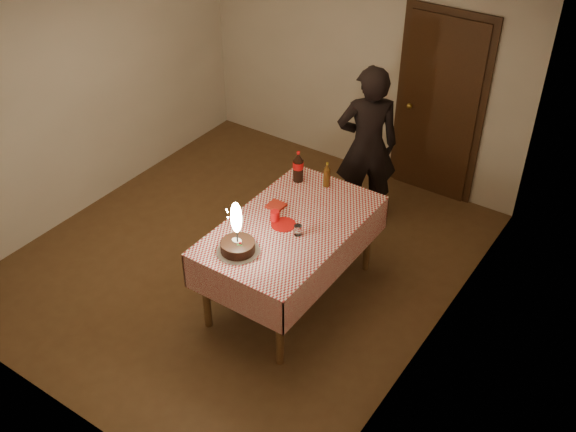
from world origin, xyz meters
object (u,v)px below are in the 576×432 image
(birthday_cake, at_px, (237,240))
(clear_cup, at_px, (298,230))
(dining_table, at_px, (291,234))
(amber_bottle_left, at_px, (327,175))
(cola_bottle, at_px, (298,167))
(red_cup, at_px, (275,216))
(photographer, at_px, (367,146))
(red_plate, at_px, (283,224))

(birthday_cake, distance_m, clear_cup, 0.55)
(dining_table, bearing_deg, amber_bottle_left, 95.47)
(cola_bottle, bearing_deg, dining_table, -61.22)
(red_cup, bearing_deg, dining_table, 15.71)
(dining_table, relative_size, amber_bottle_left, 6.75)
(dining_table, xyz_separation_m, photographer, (-0.08, 1.50, 0.16))
(dining_table, distance_m, amber_bottle_left, 0.73)
(dining_table, height_order, cola_bottle, cola_bottle)
(red_cup, xyz_separation_m, photographer, (0.07, 1.54, -0.00))
(red_cup, relative_size, cola_bottle, 0.31)
(birthday_cake, bearing_deg, clear_cup, 58.93)
(red_cup, height_order, clear_cup, red_cup)
(red_cup, relative_size, photographer, 0.06)
(dining_table, bearing_deg, red_plate, -134.59)
(birthday_cake, distance_m, red_plate, 0.53)
(red_plate, relative_size, photographer, 0.13)
(red_cup, bearing_deg, clear_cup, -10.30)
(clear_cup, distance_m, cola_bottle, 0.86)
(clear_cup, xyz_separation_m, amber_bottle_left, (-0.20, 0.78, 0.07))
(red_cup, xyz_separation_m, cola_bottle, (-0.19, 0.66, 0.10))
(birthday_cake, height_order, amber_bottle_left, birthday_cake)
(dining_table, bearing_deg, clear_cup, -35.07)
(birthday_cake, distance_m, red_cup, 0.52)
(birthday_cake, bearing_deg, cola_bottle, 99.05)
(red_cup, distance_m, amber_bottle_left, 0.74)
(birthday_cake, xyz_separation_m, cola_bottle, (-0.19, 1.18, 0.04))
(red_plate, distance_m, cola_bottle, 0.75)
(dining_table, relative_size, photographer, 0.98)
(red_plate, bearing_deg, amber_bottle_left, 91.36)
(cola_bottle, xyz_separation_m, photographer, (0.26, 0.88, -0.11))
(red_plate, distance_m, amber_bottle_left, 0.75)
(photographer, bearing_deg, clear_cup, -82.63)
(birthday_cake, bearing_deg, photographer, 87.87)
(dining_table, height_order, birthday_cake, birthday_cake)
(cola_bottle, relative_size, photographer, 0.18)
(amber_bottle_left, distance_m, photographer, 0.81)
(birthday_cake, height_order, clear_cup, birthday_cake)
(dining_table, xyz_separation_m, amber_bottle_left, (-0.07, 0.69, 0.23))
(dining_table, relative_size, clear_cup, 19.11)
(clear_cup, bearing_deg, dining_table, 144.93)
(red_cup, height_order, cola_bottle, cola_bottle)
(dining_table, relative_size, birthday_cake, 3.53)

